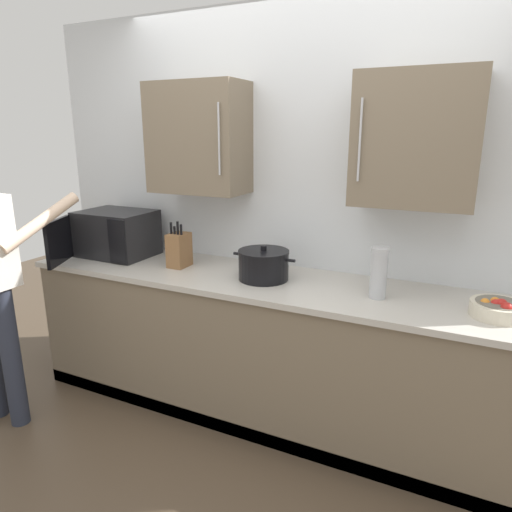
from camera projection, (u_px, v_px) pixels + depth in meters
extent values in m
plane|color=#4C3D2D|center=(230.00, 485.00, 2.35)|extent=(9.24, 9.24, 0.00)
cube|color=silver|center=(306.00, 212.00, 2.93)|extent=(3.81, 0.10, 2.51)
cube|color=#756651|center=(199.00, 138.00, 2.91)|extent=(0.62, 0.32, 0.68)
cylinder|color=#B7BABF|center=(219.00, 139.00, 2.65)|extent=(0.01, 0.01, 0.41)
cube|color=#756651|center=(416.00, 140.00, 2.35)|extent=(0.62, 0.32, 0.68)
cylinder|color=#B7BABF|center=(360.00, 140.00, 2.31)|extent=(0.01, 0.01, 0.41)
cube|color=#756651|center=(281.00, 353.00, 2.82)|extent=(3.31, 0.64, 0.87)
cube|color=#BCB7AD|center=(282.00, 284.00, 2.70)|extent=(3.35, 0.68, 0.03)
cube|color=black|center=(261.00, 436.00, 2.66)|extent=(3.31, 0.04, 0.09)
cube|color=black|center=(117.00, 233.00, 3.23)|extent=(0.50, 0.38, 0.32)
cube|color=beige|center=(108.00, 233.00, 3.25)|extent=(0.32, 0.32, 0.25)
cube|color=black|center=(117.00, 242.00, 2.99)|extent=(0.14, 0.01, 0.29)
cube|color=black|center=(59.00, 241.00, 3.00)|extent=(0.17, 0.34, 0.29)
cylinder|color=black|center=(264.00, 266.00, 2.72)|extent=(0.30, 0.30, 0.16)
cylinder|color=black|center=(264.00, 252.00, 2.69)|extent=(0.30, 0.30, 0.02)
cylinder|color=black|center=(264.00, 248.00, 2.69)|extent=(0.04, 0.04, 0.03)
cylinder|color=black|center=(238.00, 254.00, 2.78)|extent=(0.05, 0.02, 0.02)
cylinder|color=black|center=(291.00, 261.00, 2.63)|extent=(0.05, 0.02, 0.02)
cube|color=brown|center=(179.00, 250.00, 2.97)|extent=(0.11, 0.15, 0.22)
cylinder|color=black|center=(171.00, 228.00, 2.92)|extent=(0.02, 0.02, 0.07)
cylinder|color=black|center=(174.00, 230.00, 2.92)|extent=(0.02, 0.02, 0.05)
cylinder|color=black|center=(178.00, 228.00, 2.90)|extent=(0.02, 0.02, 0.08)
cylinder|color=black|center=(181.00, 230.00, 2.89)|extent=(0.02, 0.02, 0.07)
cylinder|color=#B7BABF|center=(379.00, 276.00, 2.40)|extent=(0.09, 0.09, 0.24)
cylinder|color=#B7BABF|center=(380.00, 250.00, 2.36)|extent=(0.09, 0.09, 0.03)
cylinder|color=beige|center=(498.00, 310.00, 2.18)|extent=(0.26, 0.26, 0.07)
cylinder|color=#6B6659|center=(499.00, 307.00, 2.17)|extent=(0.21, 0.21, 0.04)
sphere|color=red|center=(496.00, 304.00, 2.16)|extent=(0.05, 0.05, 0.05)
sphere|color=orange|center=(495.00, 302.00, 2.19)|extent=(0.05, 0.05, 0.05)
sphere|color=orange|center=(485.00, 303.00, 2.18)|extent=(0.04, 0.04, 0.04)
sphere|color=red|center=(507.00, 308.00, 2.10)|extent=(0.06, 0.06, 0.06)
sphere|color=red|center=(502.00, 304.00, 2.15)|extent=(0.05, 0.05, 0.05)
cylinder|color=#282D3D|center=(11.00, 358.00, 2.74)|extent=(0.11, 0.11, 0.89)
cylinder|color=beige|center=(41.00, 222.00, 2.70)|extent=(0.14, 0.52, 0.30)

